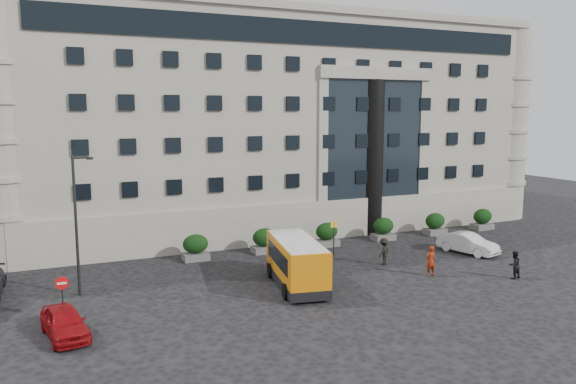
% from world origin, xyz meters
% --- Properties ---
extents(ground, '(120.00, 120.00, 0.00)m').
position_xyz_m(ground, '(0.00, 0.00, 0.00)').
color(ground, black).
rests_on(ground, ground).
extents(civic_building, '(44.00, 24.00, 18.00)m').
position_xyz_m(civic_building, '(6.00, 22.00, 9.00)').
color(civic_building, gray).
rests_on(civic_building, ground).
extents(entrance_column, '(1.80, 1.80, 13.00)m').
position_xyz_m(entrance_column, '(12.00, 10.30, 6.50)').
color(entrance_column, black).
rests_on(entrance_column, ground).
extents(hedge_a, '(1.80, 1.26, 1.84)m').
position_xyz_m(hedge_a, '(-4.00, 7.80, 0.93)').
color(hedge_a, '#585855').
rests_on(hedge_a, ground).
extents(hedge_b, '(1.80, 1.26, 1.84)m').
position_xyz_m(hedge_b, '(1.20, 7.80, 0.93)').
color(hedge_b, '#585855').
rests_on(hedge_b, ground).
extents(hedge_c, '(1.80, 1.26, 1.84)m').
position_xyz_m(hedge_c, '(6.40, 7.80, 0.93)').
color(hedge_c, '#585855').
rests_on(hedge_c, ground).
extents(hedge_d, '(1.80, 1.26, 1.84)m').
position_xyz_m(hedge_d, '(11.60, 7.80, 0.93)').
color(hedge_d, '#585855').
rests_on(hedge_d, ground).
extents(hedge_e, '(1.80, 1.26, 1.84)m').
position_xyz_m(hedge_e, '(16.80, 7.80, 0.93)').
color(hedge_e, '#585855').
rests_on(hedge_e, ground).
extents(hedge_f, '(1.80, 1.26, 1.84)m').
position_xyz_m(hedge_f, '(22.00, 7.80, 0.93)').
color(hedge_f, '#585855').
rests_on(hedge_f, ground).
extents(street_lamp, '(1.16, 0.18, 8.00)m').
position_xyz_m(street_lamp, '(-11.94, 3.00, 4.37)').
color(street_lamp, '#262628').
rests_on(street_lamp, ground).
extents(bus_stop_sign, '(0.50, 0.08, 2.52)m').
position_xyz_m(bus_stop_sign, '(5.50, 5.00, 1.73)').
color(bus_stop_sign, '#262628').
rests_on(bus_stop_sign, ground).
extents(no_entry_sign, '(0.64, 0.16, 2.32)m').
position_xyz_m(no_entry_sign, '(-13.00, -1.04, 1.65)').
color(no_entry_sign, '#262628').
rests_on(no_entry_sign, ground).
extents(minibus, '(3.55, 7.10, 2.83)m').
position_xyz_m(minibus, '(0.01, -0.49, 1.56)').
color(minibus, orange).
rests_on(minibus, ground).
extents(red_truck, '(2.63, 5.55, 2.99)m').
position_xyz_m(red_truck, '(-15.56, 14.56, 1.53)').
color(red_truck, maroon).
rests_on(red_truck, ground).
extents(parked_car_a, '(2.34, 4.36, 1.41)m').
position_xyz_m(parked_car_a, '(-13.02, -3.10, 0.70)').
color(parked_car_a, maroon).
rests_on(parked_car_a, ground).
extents(parked_car_d, '(3.06, 5.87, 1.58)m').
position_xyz_m(parked_car_d, '(-11.50, 16.00, 0.79)').
color(parked_car_d, black).
rests_on(parked_car_d, ground).
extents(white_taxi, '(2.80, 4.77, 1.49)m').
position_xyz_m(white_taxi, '(14.90, 1.61, 0.74)').
color(white_taxi, silver).
rests_on(white_taxi, ground).
extents(pedestrian_a, '(0.73, 0.49, 1.96)m').
position_xyz_m(pedestrian_a, '(8.73, -1.96, 0.98)').
color(pedestrian_a, maroon).
rests_on(pedestrian_a, ground).
extents(pedestrian_b, '(0.90, 0.73, 1.76)m').
position_xyz_m(pedestrian_b, '(13.15, -4.55, 0.88)').
color(pedestrian_b, black).
rests_on(pedestrian_b, ground).
extents(pedestrian_c, '(1.38, 1.19, 1.85)m').
position_xyz_m(pedestrian_c, '(7.47, 1.46, 0.93)').
color(pedestrian_c, black).
rests_on(pedestrian_c, ground).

